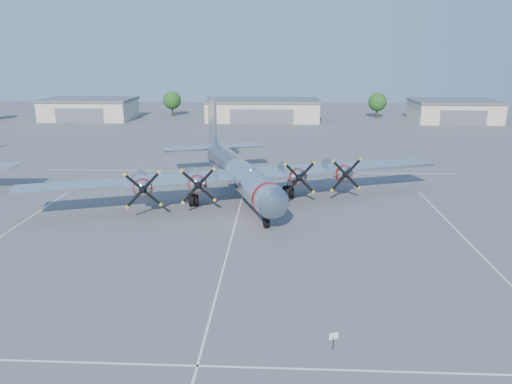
{
  "coord_description": "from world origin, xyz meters",
  "views": [
    {
      "loc": [
        4.45,
        -46.03,
        16.95
      ],
      "look_at": [
        2.09,
        2.75,
        3.2
      ],
      "focal_mm": 35.0,
      "sensor_mm": 36.0,
      "label": 1
    }
  ],
  "objects_px": {
    "tree_west": "(172,100)",
    "tree_east": "(377,102)",
    "hangar_west": "(90,109)",
    "main_bomber_b29": "(238,197)",
    "hangar_east": "(454,111)",
    "info_placard": "(334,338)",
    "hangar_center": "(263,110)"
  },
  "relations": [
    {
      "from": "tree_west",
      "to": "tree_east",
      "type": "bearing_deg",
      "value": -2.08
    },
    {
      "from": "hangar_west",
      "to": "main_bomber_b29",
      "type": "relative_size",
      "value": 0.46
    },
    {
      "from": "hangar_east",
      "to": "info_placard",
      "type": "height_order",
      "value": "hangar_east"
    },
    {
      "from": "hangar_west",
      "to": "hangar_east",
      "type": "bearing_deg",
      "value": 0.0
    },
    {
      "from": "tree_east",
      "to": "hangar_east",
      "type": "bearing_deg",
      "value": -18.54
    },
    {
      "from": "hangar_west",
      "to": "main_bomber_b29",
      "type": "height_order",
      "value": "hangar_west"
    },
    {
      "from": "hangar_west",
      "to": "hangar_east",
      "type": "height_order",
      "value": "same"
    },
    {
      "from": "hangar_west",
      "to": "tree_west",
      "type": "xyz_separation_m",
      "value": [
        20.0,
        8.04,
        1.51
      ]
    },
    {
      "from": "hangar_west",
      "to": "info_placard",
      "type": "relative_size",
      "value": 20.37
    },
    {
      "from": "info_placard",
      "to": "tree_east",
      "type": "bearing_deg",
      "value": 57.59
    },
    {
      "from": "tree_west",
      "to": "info_placard",
      "type": "relative_size",
      "value": 5.98
    },
    {
      "from": "hangar_east",
      "to": "tree_east",
      "type": "bearing_deg",
      "value": 161.46
    },
    {
      "from": "hangar_east",
      "to": "main_bomber_b29",
      "type": "bearing_deg",
      "value": -124.67
    },
    {
      "from": "hangar_east",
      "to": "info_placard",
      "type": "relative_size",
      "value": 18.56
    },
    {
      "from": "tree_west",
      "to": "tree_east",
      "type": "relative_size",
      "value": 1.0
    },
    {
      "from": "tree_west",
      "to": "main_bomber_b29",
      "type": "relative_size",
      "value": 0.14
    },
    {
      "from": "hangar_center",
      "to": "main_bomber_b29",
      "type": "relative_size",
      "value": 0.59
    },
    {
      "from": "hangar_west",
      "to": "hangar_center",
      "type": "height_order",
      "value": "same"
    },
    {
      "from": "hangar_center",
      "to": "tree_west",
      "type": "bearing_deg",
      "value": 162.18
    },
    {
      "from": "hangar_center",
      "to": "tree_east",
      "type": "relative_size",
      "value": 4.31
    },
    {
      "from": "hangar_center",
      "to": "main_bomber_b29",
      "type": "xyz_separation_m",
      "value": [
        -0.58,
        -70.23,
        -2.71
      ]
    },
    {
      "from": "hangar_center",
      "to": "hangar_east",
      "type": "height_order",
      "value": "same"
    },
    {
      "from": "hangar_east",
      "to": "hangar_west",
      "type": "bearing_deg",
      "value": -180.0
    },
    {
      "from": "tree_west",
      "to": "info_placard",
      "type": "height_order",
      "value": "tree_west"
    },
    {
      "from": "tree_east",
      "to": "info_placard",
      "type": "relative_size",
      "value": 5.98
    },
    {
      "from": "tree_west",
      "to": "info_placard",
      "type": "bearing_deg",
      "value": -73.42
    },
    {
      "from": "hangar_west",
      "to": "tree_west",
      "type": "bearing_deg",
      "value": 21.89
    },
    {
      "from": "tree_west",
      "to": "main_bomber_b29",
      "type": "height_order",
      "value": "tree_west"
    },
    {
      "from": "hangar_center",
      "to": "info_placard",
      "type": "height_order",
      "value": "hangar_center"
    },
    {
      "from": "hangar_west",
      "to": "info_placard",
      "type": "distance_m",
      "value": 114.85
    },
    {
      "from": "info_placard",
      "to": "hangar_east",
      "type": "bearing_deg",
      "value": 47.69
    },
    {
      "from": "tree_east",
      "to": "main_bomber_b29",
      "type": "distance_m",
      "value": 82.27
    }
  ]
}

